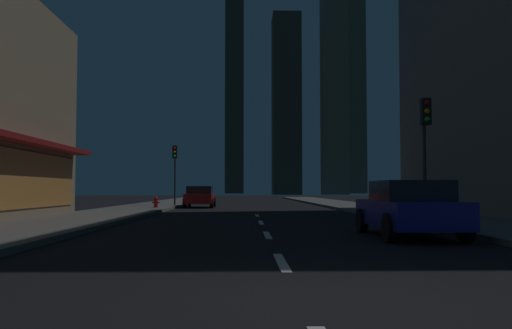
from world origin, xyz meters
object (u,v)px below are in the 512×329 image
object	(u,v)px
car_parked_near	(409,208)
traffic_light_far_left	(175,162)
car_parked_far	(200,197)
fire_hydrant_far_left	(156,202)
street_lamp_right	(489,33)
traffic_light_near_right	(425,131)

from	to	relation	value
car_parked_near	traffic_light_far_left	world-z (taller)	traffic_light_far_left
car_parked_far	fire_hydrant_far_left	bearing A→B (deg)	-119.71
fire_hydrant_far_left	traffic_light_far_left	bearing A→B (deg)	85.75
car_parked_far	street_lamp_right	xyz separation A→B (m)	(8.98, -22.85, 4.33)
street_lamp_right	traffic_light_near_right	bearing A→B (deg)	88.59
traffic_light_near_right	traffic_light_far_left	xyz separation A→B (m)	(-11.00, 19.33, 0.00)
car_parked_far	traffic_light_near_right	size ratio (longest dim) A/B	1.01
fire_hydrant_far_left	traffic_light_near_right	bearing A→B (deg)	-50.75
car_parked_near	traffic_light_near_right	bearing A→B (deg)	64.84
car_parked_far	traffic_light_near_right	xyz separation A→B (m)	(9.10, -17.98, 2.45)
fire_hydrant_far_left	street_lamp_right	bearing A→B (deg)	-59.07
car_parked_near	fire_hydrant_far_left	size ratio (longest dim) A/B	6.48
car_parked_near	street_lamp_right	xyz separation A→B (m)	(1.78, -0.82, 4.33)
car_parked_far	traffic_light_near_right	distance (m)	20.30
traffic_light_far_left	traffic_light_near_right	bearing A→B (deg)	-60.36
car_parked_near	street_lamp_right	bearing A→B (deg)	-24.86
street_lamp_right	traffic_light_far_left	bearing A→B (deg)	114.21
fire_hydrant_far_left	street_lamp_right	world-z (taller)	street_lamp_right
traffic_light_near_right	street_lamp_right	xyz separation A→B (m)	(-0.12, -4.87, 1.87)
traffic_light_far_left	street_lamp_right	distance (m)	26.60
traffic_light_near_right	traffic_light_far_left	size ratio (longest dim) A/B	1.00
car_parked_near	car_parked_far	xyz separation A→B (m)	(-7.20, 22.03, 0.00)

